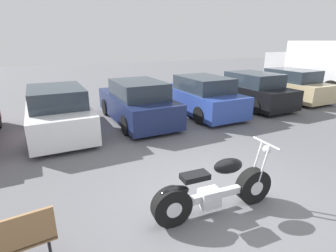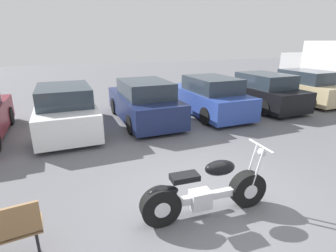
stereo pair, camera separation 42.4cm
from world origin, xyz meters
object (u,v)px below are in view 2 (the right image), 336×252
at_px(motorcycle, 205,192).
at_px(parked_car_champagne, 302,87).
at_px(parked_car_blue, 209,97).
at_px(parked_car_black, 261,92).
at_px(parked_car_navy, 144,102).
at_px(parked_car_white, 66,110).

bearing_deg(motorcycle, parked_car_champagne, 33.94).
bearing_deg(motorcycle, parked_car_blue, 58.84).
height_order(motorcycle, parked_car_blue, parked_car_blue).
height_order(motorcycle, parked_car_black, parked_car_black).
height_order(parked_car_navy, parked_car_black, same).
bearing_deg(parked_car_navy, parked_car_white, -178.43).
bearing_deg(parked_car_white, parked_car_navy, 1.57).
distance_m(parked_car_blue, parked_car_black, 2.59).
height_order(motorcycle, parked_car_white, parked_car_white).
relative_size(parked_car_blue, parked_car_black, 1.00).
distance_m(parked_car_navy, parked_car_black, 5.18).
height_order(motorcycle, parked_car_navy, parked_car_navy).
distance_m(motorcycle, parked_car_navy, 5.54).
relative_size(parked_car_white, parked_car_blue, 1.00).
bearing_deg(parked_car_blue, parked_car_black, 1.71).
distance_m(parked_car_white, parked_car_champagne, 10.37).
bearing_deg(motorcycle, parked_car_navy, 82.85).
relative_size(parked_car_white, parked_car_champagne, 1.00).
distance_m(parked_car_black, parked_car_champagne, 2.60).
xyz_separation_m(motorcycle, parked_car_black, (5.87, 5.50, 0.25)).
xyz_separation_m(parked_car_white, parked_car_black, (7.77, 0.08, 0.00)).
bearing_deg(parked_car_white, parked_car_blue, 0.01).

